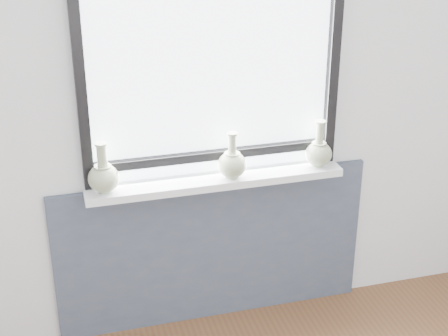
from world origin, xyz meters
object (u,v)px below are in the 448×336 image
object	(u,v)px
windowsill	(216,180)
vase_a	(104,176)
vase_c	(319,152)
vase_b	(232,163)

from	to	relation	value
windowsill	vase_a	world-z (taller)	vase_a
windowsill	vase_c	world-z (taller)	vase_c
vase_b	vase_c	world-z (taller)	vase_c
vase_a	vase_c	distance (m)	1.11
windowsill	vase_b	bearing A→B (deg)	-15.95
windowsill	vase_c	xyz separation A→B (m)	(0.55, -0.01, 0.10)
vase_b	windowsill	bearing A→B (deg)	164.05
windowsill	vase_c	distance (m)	0.56
vase_a	vase_b	world-z (taller)	vase_a
vase_b	vase_c	distance (m)	0.47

